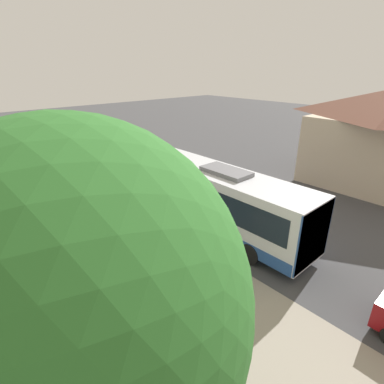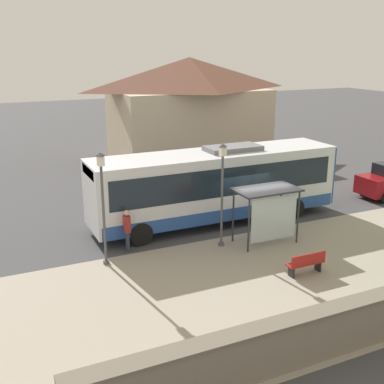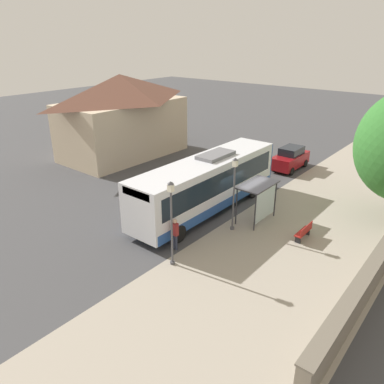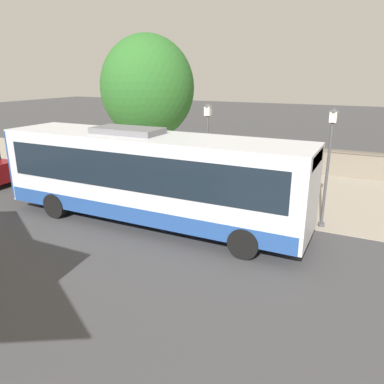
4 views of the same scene
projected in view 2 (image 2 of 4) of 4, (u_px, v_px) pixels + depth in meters
ground_plane at (252, 232)px, 21.68m from camera, size 120.00×120.00×0.00m
sidewalk_plaza at (316, 273)px, 17.77m from camera, size 9.00×44.00×0.02m
background_building at (189, 107)px, 35.32m from camera, size 6.78×11.54×7.31m
bus at (216, 184)px, 22.53m from camera, size 2.77×11.89×3.60m
bus_shelter at (268, 199)px, 19.91m from camera, size 1.56×2.71×2.39m
pedestrian at (127, 227)px, 19.37m from camera, size 0.34×0.24×1.78m
bench at (306, 263)px, 17.51m from camera, size 0.40×1.50×0.88m
street_lamp_near at (103, 200)px, 17.76m from camera, size 0.28×0.28×4.39m
street_lamp_far at (222, 187)px, 19.47m from camera, size 0.28×0.28×4.37m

